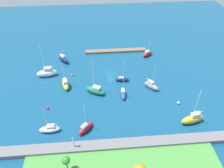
% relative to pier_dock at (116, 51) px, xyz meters
% --- Properties ---
extents(water, '(160.00, 160.00, 0.00)m').
position_rel_pier_dock_xyz_m(water, '(3.81, 16.96, -0.43)').
color(water, navy).
rests_on(water, ground).
extents(pier_dock, '(27.13, 2.57, 0.86)m').
position_rel_pier_dock_xyz_m(pier_dock, '(0.00, 0.00, 0.00)').
color(pier_dock, brown).
rests_on(pier_dock, ground).
extents(breakwater, '(63.65, 3.14, 1.53)m').
position_rel_pier_dock_xyz_m(breakwater, '(3.81, 49.46, 0.34)').
color(breakwater, slate).
rests_on(breakwater, ground).
extents(shoreline_park, '(49.02, 11.39, 0.80)m').
position_rel_pier_dock_xyz_m(shoreline_park, '(3.81, 55.95, -0.03)').
color(shoreline_park, '#478C3D').
rests_on(shoreline_park, ground).
extents(harbor_beacon, '(0.56, 0.56, 3.73)m').
position_rel_pier_dock_xyz_m(harbor_beacon, '(15.93, 49.46, 3.26)').
color(harbor_beacon, silver).
rests_on(harbor_beacon, breakwater).
extents(park_tree_east, '(2.01, 2.01, 5.09)m').
position_rel_pier_dock_xyz_m(park_tree_east, '(17.18, 55.43, 4.39)').
color(park_tree_east, brown).
rests_on(park_tree_east, shoreline_park).
extents(sailboat_navy_lone_south, '(5.19, 1.98, 9.09)m').
position_rel_pier_dock_xyz_m(sailboat_navy_lone_south, '(-0.26, 21.51, 0.41)').
color(sailboat_navy_lone_south, '#141E4C').
rests_on(sailboat_navy_lone_south, water).
extents(sailboat_red_outer_mooring, '(5.30, 4.27, 9.29)m').
position_rel_pier_dock_xyz_m(sailboat_red_outer_mooring, '(-13.38, 4.79, 0.65)').
color(sailboat_red_outer_mooring, red).
rests_on(sailboat_red_outer_mooring, water).
extents(sailboat_white_lone_north, '(5.92, 2.22, 9.65)m').
position_rel_pier_dock_xyz_m(sailboat_white_lone_north, '(23.25, 42.74, 0.64)').
color(sailboat_white_lone_north, white).
rests_on(sailboat_white_lone_north, water).
extents(sailboat_yellow_west_end, '(7.59, 3.52, 13.09)m').
position_rel_pier_dock_xyz_m(sailboat_yellow_west_end, '(-18.64, 43.02, 1.21)').
color(sailboat_yellow_west_end, yellow).
rests_on(sailboat_yellow_west_end, water).
extents(sailboat_green_near_pier, '(7.56, 5.81, 12.82)m').
position_rel_pier_dock_xyz_m(sailboat_green_near_pier, '(9.82, 27.27, 0.91)').
color(sailboat_green_near_pier, '#19724C').
rests_on(sailboat_green_near_pier, water).
extents(sailboat_gray_by_breakwater, '(5.37, 5.55, 10.10)m').
position_rel_pier_dock_xyz_m(sailboat_gray_by_breakwater, '(-10.07, 26.38, 0.83)').
color(sailboat_gray_by_breakwater, gray).
rests_on(sailboat_gray_by_breakwater, water).
extents(sailboat_blue_far_south, '(1.94, 5.48, 9.00)m').
position_rel_pier_dock_xyz_m(sailboat_blue_far_south, '(0.47, 29.45, 0.55)').
color(sailboat_blue_far_south, '#2347B2').
rests_on(sailboat_blue_far_south, water).
extents(sailboat_navy_mid_basin, '(5.26, 5.49, 11.75)m').
position_rel_pier_dock_xyz_m(sailboat_navy_mid_basin, '(22.46, 6.65, 0.90)').
color(sailboat_navy_mid_basin, '#141E4C').
rests_on(sailboat_navy_mid_basin, water).
extents(sailboat_red_off_beacon, '(5.01, 5.23, 10.46)m').
position_rel_pier_dock_xyz_m(sailboat_red_off_beacon, '(13.00, 43.36, 0.74)').
color(sailboat_red_off_beacon, red).
rests_on(sailboat_red_off_beacon, water).
extents(sailboat_white_inner_mooring, '(7.87, 3.58, 13.55)m').
position_rel_pier_dock_xyz_m(sailboat_white_inner_mooring, '(27.90, 15.81, 1.16)').
color(sailboat_white_inner_mooring, white).
rests_on(sailboat_white_inner_mooring, water).
extents(sailboat_yellow_along_channel, '(3.46, 6.81, 10.14)m').
position_rel_pier_dock_xyz_m(sailboat_yellow_along_channel, '(20.39, 22.89, 0.97)').
color(sailboat_yellow_along_channel, yellow).
rests_on(sailboat_yellow_along_channel, water).
extents(mooring_buoy_orange, '(0.73, 0.73, 0.73)m').
position_rel_pier_dock_xyz_m(mooring_buoy_orange, '(18.43, 16.43, -0.06)').
color(mooring_buoy_orange, orange).
rests_on(mooring_buoy_orange, water).
extents(mooring_buoy_red, '(0.76, 0.76, 0.76)m').
position_rel_pier_dock_xyz_m(mooring_buoy_red, '(25.31, 33.51, -0.05)').
color(mooring_buoy_red, red).
rests_on(mooring_buoy_red, water).
extents(mooring_buoy_white, '(0.89, 0.89, 0.89)m').
position_rel_pier_dock_xyz_m(mooring_buoy_white, '(-17.25, 34.87, 0.02)').
color(mooring_buoy_white, white).
rests_on(mooring_buoy_white, water).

